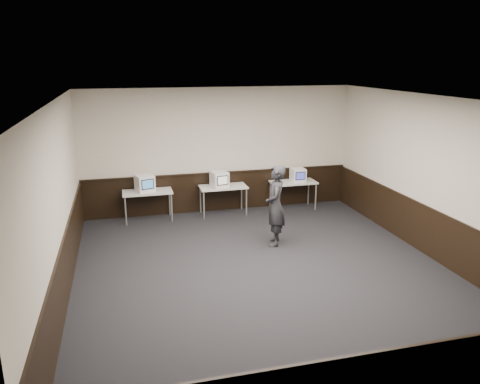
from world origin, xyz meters
The scene contains 17 objects.
floor centered at (0.00, 0.00, 0.00)m, with size 8.00×8.00×0.00m, color black.
ceiling centered at (0.00, 0.00, 3.20)m, with size 8.00×8.00×0.00m, color white.
back_wall centered at (0.00, 4.00, 1.60)m, with size 7.00×7.00×0.00m, color beige.
front_wall centered at (0.00, -4.00, 1.60)m, with size 7.00×7.00×0.00m, color beige.
left_wall centered at (-3.50, 0.00, 1.60)m, with size 8.00×8.00×0.00m, color beige.
right_wall centered at (3.50, 0.00, 1.60)m, with size 8.00×8.00×0.00m, color beige.
wainscot_back centered at (0.00, 3.98, 0.50)m, with size 6.98×0.04×1.00m, color black.
wainscot_left centered at (-3.48, 0.00, 0.50)m, with size 0.04×7.98×1.00m, color black.
wainscot_right centered at (3.48, 0.00, 0.50)m, with size 0.04×7.98×1.00m, color black.
wainscot_rail centered at (0.00, 3.96, 1.02)m, with size 6.98×0.06×0.04m, color black.
desk_left centered at (-1.90, 3.60, 0.68)m, with size 1.20×0.60×0.75m.
desk_center centered at (0.00, 3.60, 0.68)m, with size 1.20×0.60×0.75m.
desk_right centered at (1.90, 3.60, 0.68)m, with size 1.20×0.60×0.75m.
emac_left centered at (-1.95, 3.61, 0.95)m, with size 0.51×0.53×0.41m.
emac_center centered at (-0.10, 3.56, 0.95)m, with size 0.46×0.48×0.39m.
emac_right centered at (2.01, 3.57, 0.93)m, with size 0.36×0.39×0.36m.
person centered at (0.64, 1.33, 0.87)m, with size 0.64×0.42×1.75m, color #232428.
Camera 1 is at (-2.44, -7.63, 3.86)m, focal length 35.00 mm.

